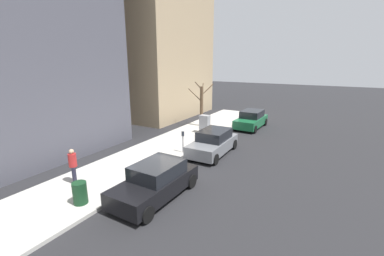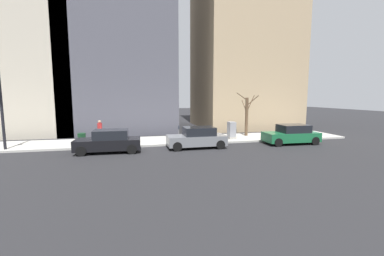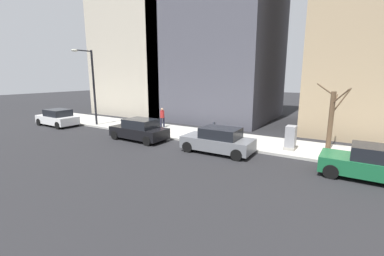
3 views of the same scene
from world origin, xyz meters
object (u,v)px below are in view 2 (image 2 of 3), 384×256
(parked_car_green, at_px, (291,135))
(office_block_center, at_px, (120,36))
(parked_car_black, at_px, (109,141))
(parking_meter, at_px, (179,132))
(office_tower_left, at_px, (243,12))
(pedestrian_near_meter, at_px, (100,129))
(parked_car_grey, at_px, (197,138))
(trash_bin, at_px, (82,139))
(utility_box, at_px, (232,130))
(bare_tree, at_px, (247,115))

(parked_car_green, height_order, office_block_center, office_block_center)
(parked_car_black, distance_m, parking_meter, 5.31)
(office_tower_left, bearing_deg, pedestrian_near_meter, 117.33)
(parked_car_green, distance_m, parked_car_grey, 7.61)
(office_block_center, bearing_deg, parked_car_black, 177.93)
(trash_bin, relative_size, office_tower_left, 0.03)
(utility_box, xyz_separation_m, bare_tree, (1.32, -1.96, 1.19))
(bare_tree, bearing_deg, office_tower_left, -20.27)
(utility_box, height_order, pedestrian_near_meter, pedestrian_near_meter)
(parked_car_black, height_order, trash_bin, parked_car_black)
(parking_meter, bearing_deg, office_block_center, 23.45)
(bare_tree, relative_size, office_block_center, 0.19)
(bare_tree, distance_m, trash_bin, 13.95)
(pedestrian_near_meter, height_order, office_block_center, office_block_center)
(trash_bin, distance_m, office_block_center, 14.18)
(parked_car_black, height_order, office_tower_left, office_tower_left)
(bare_tree, height_order, office_block_center, office_block_center)
(parked_car_black, bearing_deg, parking_meter, -69.63)
(parked_car_grey, bearing_deg, trash_bin, 75.57)
(parked_car_black, relative_size, office_block_center, 0.21)
(parked_car_green, bearing_deg, office_block_center, 48.63)
(parked_car_black, bearing_deg, office_tower_left, -49.14)
(office_block_center, bearing_deg, utility_box, -136.30)
(office_tower_left, bearing_deg, parking_meter, 137.00)
(office_tower_left, relative_size, office_block_center, 1.34)
(parking_meter, relative_size, bare_tree, 0.34)
(bare_tree, bearing_deg, parked_car_green, -152.14)
(parking_meter, height_order, utility_box, utility_box)
(parked_car_grey, distance_m, trash_bin, 8.44)
(parked_car_black, relative_size, bare_tree, 1.08)
(parked_car_green, distance_m, office_tower_left, 17.73)
(parking_meter, distance_m, office_block_center, 14.75)
(parking_meter, bearing_deg, utility_box, -79.71)
(parked_car_grey, xyz_separation_m, parked_car_black, (-0.15, 6.09, 0.00))
(parked_car_green, bearing_deg, utility_box, 58.86)
(parked_car_green, relative_size, bare_tree, 1.08)
(parked_car_green, height_order, parking_meter, parked_car_green)
(parked_car_grey, height_order, office_block_center, office_block_center)
(parked_car_black, bearing_deg, pedestrian_near_meter, 16.22)
(office_block_center, bearing_deg, bare_tree, -126.72)
(parked_car_black, bearing_deg, office_block_center, -0.69)
(parked_car_grey, xyz_separation_m, office_tower_left, (11.94, -8.59, 12.95))
(parked_car_grey, distance_m, parked_car_black, 6.09)
(pedestrian_near_meter, xyz_separation_m, office_tower_left, (8.13, -15.73, 12.60))
(utility_box, relative_size, trash_bin, 1.59)
(parked_car_grey, height_order, pedestrian_near_meter, pedestrian_near_meter)
(office_block_center, bearing_deg, parked_car_green, -132.70)
(parked_car_green, height_order, utility_box, utility_box)
(parking_meter, height_order, pedestrian_near_meter, pedestrian_near_meter)
(pedestrian_near_meter, distance_m, office_block_center, 12.44)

